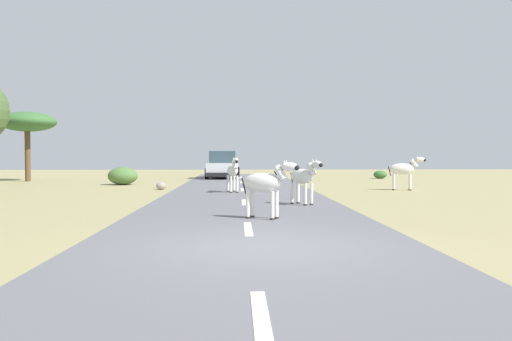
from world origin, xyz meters
TOP-DOWN VIEW (x-y plane):
  - ground_plane at (0.00, 0.00)m, footprint 90.00×90.00m
  - road at (-0.22, 0.00)m, footprint 6.00×64.00m
  - lane_markings at (-0.22, -1.00)m, footprint 0.16×56.00m
  - zebra_0 at (-0.62, 12.43)m, footprint 0.59×1.52m
  - zebra_1 at (6.93, 14.15)m, footprint 1.60×0.67m
  - zebra_2 at (1.58, 7.16)m, footprint 1.00×1.34m
  - zebra_3 at (0.23, 3.70)m, footprint 1.40×0.90m
  - car_0 at (-1.37, 25.08)m, footprint 2.16×4.41m
  - tree_3 at (-12.73, 22.44)m, footprint 3.30×3.30m
  - bush_0 at (8.88, 25.13)m, footprint 0.87×0.78m
  - bush_1 at (-6.40, 18.70)m, footprint 1.54×1.38m
  - rock_0 at (-3.86, 14.76)m, footprint 0.45×0.37m

SIDE VIEW (x-z plane):
  - ground_plane at x=0.00m, z-range 0.00..0.00m
  - road at x=-0.22m, z-range 0.00..0.05m
  - lane_markings at x=-0.22m, z-range 0.05..0.06m
  - rock_0 at x=-3.86m, z-range 0.00..0.34m
  - bush_0 at x=8.88m, z-range 0.00..0.52m
  - bush_1 at x=-6.40m, z-range 0.00..0.92m
  - car_0 at x=-1.37m, z-range -0.02..1.72m
  - zebra_2 at x=1.58m, z-range 0.19..1.60m
  - zebra_3 at x=0.23m, z-range 0.19..1.61m
  - zebra_0 at x=-0.62m, z-range 0.19..1.64m
  - zebra_1 at x=6.93m, z-range 0.15..1.69m
  - tree_3 at x=-12.73m, z-range 1.41..5.48m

